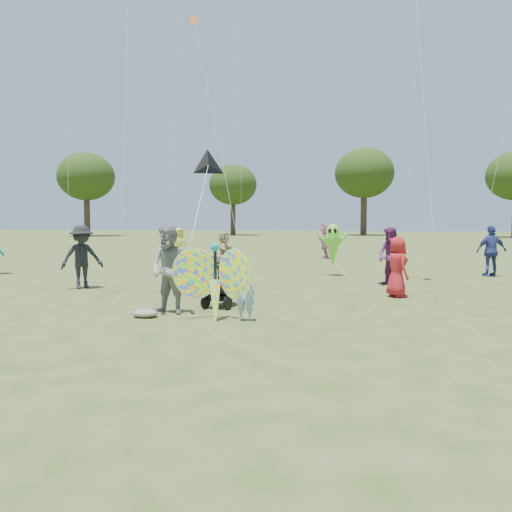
{
  "coord_description": "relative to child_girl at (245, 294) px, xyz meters",
  "views": [
    {
      "loc": [
        1.96,
        -8.57,
        1.83
      ],
      "look_at": [
        -0.2,
        1.5,
        1.1
      ],
      "focal_mm": 35.0,
      "sensor_mm": 36.0,
      "label": 1
    }
  ],
  "objects": [
    {
      "name": "adult_man",
      "position": [
        -1.6,
        0.37,
        0.38
      ],
      "size": [
        0.99,
        0.86,
        1.75
      ],
      "primitive_type": "imported",
      "rotation": [
        0.0,
        0.0,
        -0.25
      ],
      "color": "gray",
      "rests_on": "ground"
    },
    {
      "name": "alien_kite",
      "position": [
        1.11,
        7.88,
        0.48
      ],
      "size": [
        1.12,
        0.69,
        1.74
      ],
      "color": "#68EC37",
      "rests_on": "ground"
    },
    {
      "name": "crowd_g",
      "position": [
        -6.12,
        12.71,
        0.26
      ],
      "size": [
        0.84,
        0.87,
        1.5
      ],
      "primitive_type": "imported",
      "rotation": [
        0.0,
        0.0,
        0.88
      ],
      "color": "yellow",
      "rests_on": "ground"
    },
    {
      "name": "delta_kite_rig",
      "position": [
        -1.51,
        2.59,
        2.63
      ],
      "size": [
        0.89,
        2.46,
        2.15
      ],
      "color": "black",
      "rests_on": "ground"
    },
    {
      "name": "ground",
      "position": [
        0.13,
        -0.22,
        -0.49
      ],
      "size": [
        160.0,
        160.0,
        0.0
      ],
      "primitive_type": "plane",
      "color": "#51592B",
      "rests_on": "ground"
    },
    {
      "name": "crowd_d",
      "position": [
        -2.98,
        9.14,
        0.22
      ],
      "size": [
        0.53,
        1.36,
        1.43
      ],
      "primitive_type": "imported",
      "rotation": [
        0.0,
        0.0,
        1.65
      ],
      "color": "tan",
      "rests_on": "ground"
    },
    {
      "name": "grey_bag",
      "position": [
        -1.94,
        -0.07,
        -0.42
      ],
      "size": [
        0.49,
        0.4,
        0.16
      ],
      "primitive_type": "ellipsoid",
      "color": "gray",
      "rests_on": "ground"
    },
    {
      "name": "child_girl",
      "position": [
        0.0,
        0.0,
        0.0
      ],
      "size": [
        0.38,
        0.27,
        0.99
      ],
      "primitive_type": "imported",
      "rotation": [
        0.0,
        0.0,
        3.25
      ],
      "color": "#91AECE",
      "rests_on": "ground"
    },
    {
      "name": "tree_line",
      "position": [
        3.8,
        44.77,
        6.37
      ],
      "size": [
        91.78,
        33.6,
        10.79
      ],
      "color": "#3A2D21",
      "rests_on": "ground"
    },
    {
      "name": "crowd_c",
      "position": [
        6.21,
        8.76,
        0.34
      ],
      "size": [
        1.05,
        0.65,
        1.67
      ],
      "primitive_type": "imported",
      "rotation": [
        0.0,
        0.0,
        3.41
      ],
      "color": "navy",
      "rests_on": "ground"
    },
    {
      "name": "crowd_b",
      "position": [
        -5.3,
        3.31,
        0.36
      ],
      "size": [
        1.23,
        1.23,
        1.71
      ],
      "primitive_type": "imported",
      "rotation": [
        0.0,
        0.0,
        0.78
      ],
      "color": "black",
      "rests_on": "ground"
    },
    {
      "name": "sky_kites",
      "position": [
        2.32,
        15.85,
        11.42
      ],
      "size": [
        31.32,
        26.65,
        29.51
      ],
      "color": "red",
      "rests_on": "ground"
    },
    {
      "name": "jogging_stroller",
      "position": [
        -0.84,
        1.41,
        0.12
      ],
      "size": [
        0.68,
        1.12,
        1.09
      ],
      "rotation": [
        0.0,
        0.0,
        -0.28
      ],
      "color": "black",
      "rests_on": "ground"
    },
    {
      "name": "crowd_a",
      "position": [
        2.9,
        3.55,
        0.23
      ],
      "size": [
        0.72,
        0.84,
        1.45
      ],
      "primitive_type": "imported",
      "rotation": [
        0.0,
        0.0,
        2.03
      ],
      "color": "#AB1B21",
      "rests_on": "ground"
    },
    {
      "name": "crowd_j",
      "position": [
        0.28,
        15.69,
        0.36
      ],
      "size": [
        0.82,
        1.65,
        1.71
      ],
      "primitive_type": "imported",
      "rotation": [
        0.0,
        0.0,
        4.92
      ],
      "color": "#C47098",
      "rests_on": "ground"
    },
    {
      "name": "crowd_e",
      "position": [
        2.86,
        5.57,
        0.33
      ],
      "size": [
        1.01,
        1.01,
        1.65
      ],
      "primitive_type": "imported",
      "rotation": [
        0.0,
        0.0,
        5.51
      ],
      "color": "#65215E",
      "rests_on": "ground"
    },
    {
      "name": "butterfly_kite",
      "position": [
        -0.56,
        -0.02,
        0.2
      ],
      "size": [
        1.74,
        0.75,
        1.63
      ],
      "color": "#E02352",
      "rests_on": "ground"
    }
  ]
}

